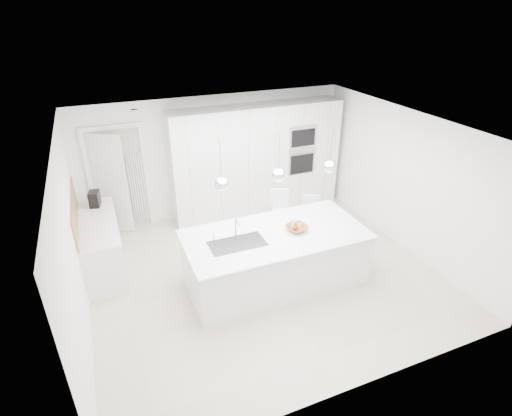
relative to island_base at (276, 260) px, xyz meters
name	(u,v)px	position (x,y,z in m)	size (l,w,h in m)	color
floor	(263,273)	(-0.10, 0.30, -0.43)	(5.50, 5.50, 0.00)	beige
wall_back	(216,156)	(-0.10, 2.80, 0.82)	(5.50, 5.50, 0.00)	white
wall_left	(72,244)	(-2.85, 0.30, 0.82)	(5.00, 5.00, 0.00)	white
ceiling	(264,129)	(-0.10, 0.30, 2.07)	(5.50, 5.50, 0.00)	white
tall_cabinets	(257,160)	(0.70, 2.50, 0.72)	(3.60, 0.60, 2.30)	white
oven_stack	(302,150)	(1.60, 2.19, 0.92)	(0.62, 0.04, 1.05)	#A5A5A8
doorway_frame	(119,181)	(-2.05, 2.77, 0.59)	(1.11, 0.08, 2.13)	white
hallway_door	(106,185)	(-2.30, 2.72, 0.57)	(0.82, 0.04, 2.00)	white
radiator	(138,187)	(-1.73, 2.76, 0.42)	(0.32, 0.04, 1.40)	white
left_base_cabinets	(102,246)	(-2.55, 1.50, 0.00)	(0.60, 1.80, 0.86)	white
left_worktop	(97,223)	(-2.55, 1.50, 0.45)	(0.62, 1.82, 0.04)	white
oak_backsplash	(74,211)	(-2.84, 1.50, 0.72)	(0.02, 1.80, 0.50)	olive
island_base	(276,260)	(0.00, 0.00, 0.00)	(2.80, 1.20, 0.86)	white
island_worktop	(275,234)	(0.00, 0.05, 0.45)	(2.84, 1.40, 0.04)	white
island_sink	(237,248)	(-0.65, 0.00, 0.39)	(0.84, 0.44, 0.18)	#3F3F42
island_tap	(236,228)	(-0.60, 0.20, 0.62)	(0.02, 0.02, 0.30)	white
pendant_left	(222,184)	(-0.85, 0.00, 1.47)	(0.20, 0.20, 0.20)	white
pendant_mid	(278,175)	(0.00, 0.00, 1.47)	(0.20, 0.20, 0.20)	white
pendant_right	(330,167)	(0.85, 0.00, 1.47)	(0.20, 0.20, 0.20)	white
fruit_bowl	(297,228)	(0.35, 0.01, 0.51)	(0.33, 0.33, 0.08)	olive
espresso_machine	(95,199)	(-2.53, 2.12, 0.60)	(0.16, 0.25, 0.27)	black
bar_stool_left	(282,219)	(0.58, 1.00, 0.11)	(0.36, 0.50, 1.09)	white
bar_stool_right	(313,221)	(1.12, 0.80, 0.05)	(0.32, 0.44, 0.96)	white
apple_a	(294,225)	(0.33, 0.06, 0.54)	(0.07, 0.07, 0.07)	#AC1B1C
apple_b	(295,227)	(0.32, 0.01, 0.54)	(0.09, 0.09, 0.09)	#AC1B1C
apple_c	(295,225)	(0.35, 0.08, 0.53)	(0.07, 0.07, 0.07)	#AC1B1C
apple_extra_3	(295,227)	(0.31, -0.01, 0.54)	(0.09, 0.09, 0.09)	#AC1B1C
banana_bunch	(297,224)	(0.33, -0.01, 0.59)	(0.23, 0.23, 0.03)	gold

